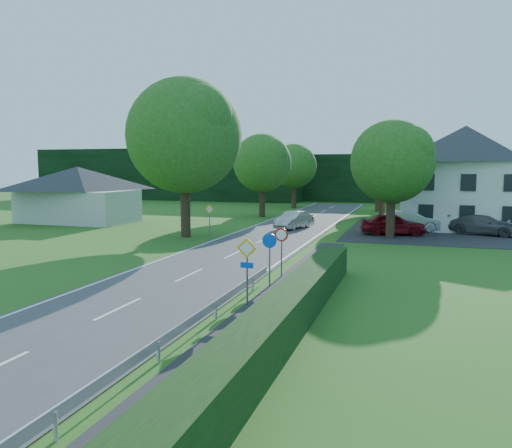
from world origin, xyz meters
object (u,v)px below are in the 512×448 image
(motorcycle, at_px, (312,217))
(parasol, at_px, (406,216))
(moving_car, at_px, (293,220))
(parked_car_red, at_px, (393,224))
(streetlight, at_px, (387,176))
(parked_car_silver_a, at_px, (408,221))
(parked_car_grey, at_px, (484,225))

(motorcycle, height_order, parasol, parasol)
(moving_car, height_order, parked_car_red, parked_car_red)
(motorcycle, height_order, parked_car_red, parked_car_red)
(streetlight, height_order, motorcycle, streetlight)
(parasol, bearing_deg, parked_car_red, -99.40)
(motorcycle, distance_m, parked_car_red, 9.36)
(parked_car_silver_a, bearing_deg, moving_car, 77.98)
(moving_car, xyz_separation_m, parked_car_red, (8.16, -1.45, 0.11))
(parked_car_silver_a, bearing_deg, parked_car_red, 137.56)
(moving_car, distance_m, parked_car_red, 8.29)
(parked_car_grey, bearing_deg, moving_car, 112.88)
(parked_car_silver_a, bearing_deg, parasol, -13.31)
(streetlight, relative_size, parasol, 3.70)
(parasol, bearing_deg, motorcycle, 176.88)
(motorcycle, bearing_deg, parked_car_silver_a, -43.45)
(streetlight, relative_size, parked_car_silver_a, 1.59)
(streetlight, xyz_separation_m, parked_car_silver_a, (1.65, 2.14, -3.59))
(parked_car_silver_a, bearing_deg, parked_car_grey, -109.31)
(parked_car_red, height_order, parasol, parasol)
(moving_car, bearing_deg, parked_car_red, 3.61)
(motorcycle, distance_m, parasol, 8.31)
(parked_car_silver_a, distance_m, parasol, 2.87)
(motorcycle, relative_size, parasol, 0.92)
(parked_car_red, bearing_deg, streetlight, 55.46)
(parked_car_red, relative_size, parasol, 2.21)
(streetlight, xyz_separation_m, parked_car_grey, (7.18, 2.00, -3.67))
(parked_car_red, distance_m, parasol, 5.33)
(streetlight, xyz_separation_m, motorcycle, (-6.86, 5.45, -3.90))
(parked_car_red, distance_m, parked_car_grey, 7.00)
(parasol, bearing_deg, streetlight, -105.86)
(moving_car, relative_size, parasol, 1.99)
(parked_car_grey, bearing_deg, parasol, 82.27)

